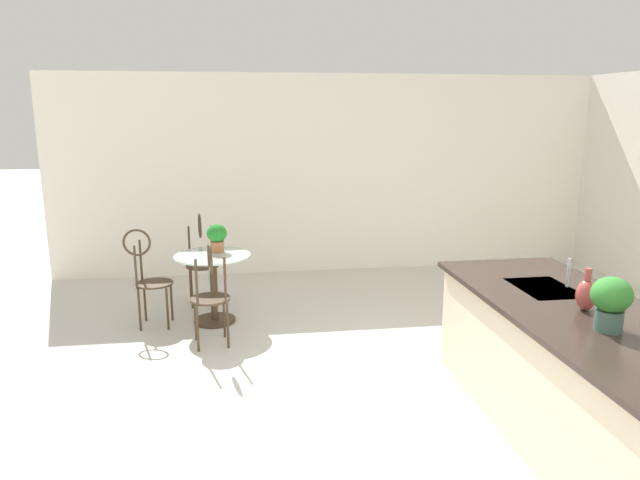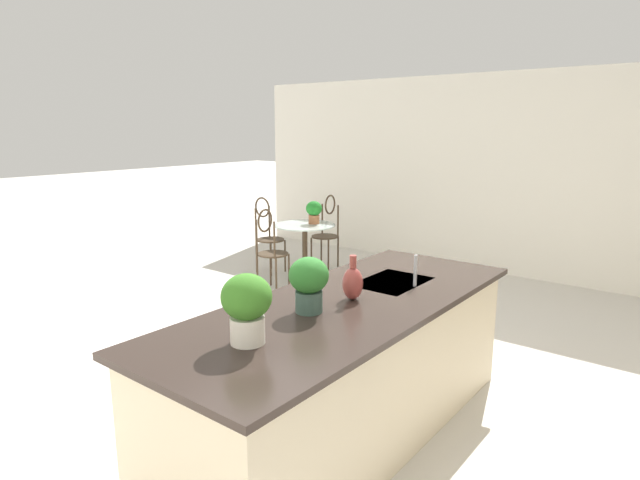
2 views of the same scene
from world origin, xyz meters
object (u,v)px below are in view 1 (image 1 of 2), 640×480
at_px(vase_on_counter, 586,294).
at_px(potted_plant_counter_near, 611,300).
at_px(chair_near_window, 210,289).
at_px(chair_by_island, 148,273).
at_px(bistro_table, 213,282).
at_px(chair_toward_desk, 202,255).
at_px(potted_plant_on_table, 217,236).

bearing_deg(vase_on_counter, potted_plant_counter_near, -11.63).
bearing_deg(chair_near_window, chair_by_island, -134.52).
relative_size(bistro_table, potted_plant_counter_near, 2.40).
distance_m(chair_by_island, chair_toward_desk, 0.86).
bearing_deg(potted_plant_counter_near, vase_on_counter, 168.37).
relative_size(chair_near_window, potted_plant_counter_near, 3.13).
height_order(chair_toward_desk, vase_on_counter, vase_on_counter).
height_order(chair_by_island, chair_toward_desk, same).
distance_m(bistro_table, chair_near_window, 0.68).
relative_size(bistro_table, chair_by_island, 0.77).
height_order(chair_near_window, chair_by_island, same).
bearing_deg(chair_by_island, chair_near_window, 45.48).
bearing_deg(chair_by_island, potted_plant_counter_near, 46.90).
bearing_deg(chair_toward_desk, potted_plant_on_table, 20.46).
xyz_separation_m(potted_plant_on_table, potted_plant_counter_near, (3.07, 2.42, 0.20)).
height_order(chair_toward_desk, potted_plant_counter_near, potted_plant_counter_near).
distance_m(chair_toward_desk, potted_plant_on_table, 0.68).
bearing_deg(bistro_table, chair_toward_desk, -167.21).
xyz_separation_m(chair_toward_desk, potted_plant_counter_near, (3.63, 2.62, 0.54)).
bearing_deg(potted_plant_counter_near, chair_by_island, -133.10).
bearing_deg(chair_toward_desk, potted_plant_counter_near, 35.89).
relative_size(chair_by_island, chair_toward_desk, 1.00).
bearing_deg(potted_plant_counter_near, chair_near_window, -132.71).
bearing_deg(vase_on_counter, chair_toward_desk, -140.55).
bearing_deg(chair_by_island, bistro_table, 91.47).
relative_size(potted_plant_counter_near, vase_on_counter, 1.16).
relative_size(chair_toward_desk, vase_on_counter, 3.62).
bearing_deg(potted_plant_on_table, potted_plant_counter_near, 38.19).
distance_m(chair_near_window, chair_by_island, 0.93).
bearing_deg(vase_on_counter, potted_plant_on_table, -137.57).
bearing_deg(bistro_table, vase_on_counter, 44.41).
bearing_deg(potted_plant_on_table, vase_on_counter, 42.43).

